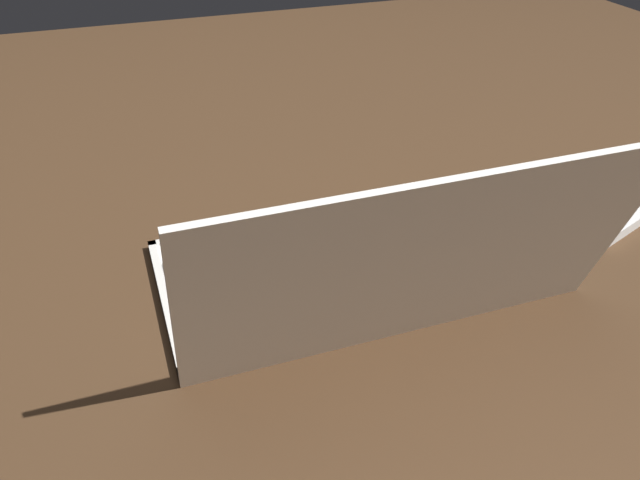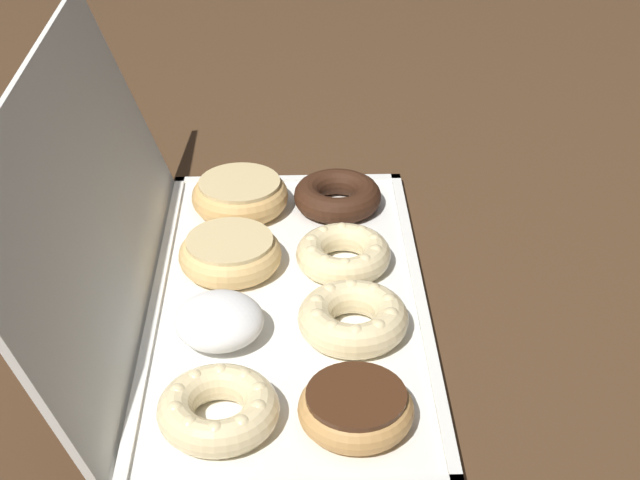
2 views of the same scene
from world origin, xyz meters
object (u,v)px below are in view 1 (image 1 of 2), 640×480
cruller_donut_2 (297,238)px  glazed_ring_donut_7 (228,304)px  donut_box (352,265)px  cruller_donut_4 (490,250)px  chocolate_frosted_donut_0 (450,209)px  cruller_donut_1 (372,221)px  napkin_stack (592,214)px  powdered_filled_donut_5 (414,267)px  glazed_ring_donut_6 (326,286)px  chocolate_cake_ring_donut_3 (209,256)px

cruller_donut_2 → glazed_ring_donut_7: bearing=42.6°
donut_box → cruller_donut_4: (-0.19, 0.06, 0.02)m
chocolate_frosted_donut_0 → cruller_donut_1: (0.14, -0.01, 0.00)m
glazed_ring_donut_7 → napkin_stack: 0.63m
glazed_ring_donut_7 → napkin_stack: glazed_ring_donut_7 is taller
napkin_stack → powdered_filled_donut_5: bearing=10.2°
napkin_stack → chocolate_frosted_donut_0: bearing=-15.9°
donut_box → glazed_ring_donut_6: 0.10m
chocolate_frosted_donut_0 → napkin_stack: 0.24m
donut_box → glazed_ring_donut_7: glazed_ring_donut_7 is taller
glazed_ring_donut_6 → glazed_ring_donut_7: size_ratio=0.97×
cruller_donut_4 → glazed_ring_donut_6: glazed_ring_donut_6 is taller
donut_box → cruller_donut_4: size_ratio=4.98×
donut_box → chocolate_cake_ring_donut_3: size_ratio=5.06×
chocolate_cake_ring_donut_3 → glazed_ring_donut_7: bearing=90.7°
chocolate_frosted_donut_0 → chocolate_cake_ring_donut_3: bearing=-0.1°
powdered_filled_donut_5 → chocolate_cake_ring_donut_3: bearing=-26.4°
donut_box → glazed_ring_donut_7: 0.21m
glazed_ring_donut_6 → cruller_donut_4: bearing=-179.5°
donut_box → chocolate_cake_ring_donut_3: 0.21m
cruller_donut_1 → chocolate_frosted_donut_0: bearing=177.8°
glazed_ring_donut_6 → glazed_ring_donut_7: bearing=-2.4°
cruller_donut_2 → cruller_donut_4: cruller_donut_4 is taller
powdered_filled_donut_5 → glazed_ring_donut_7: bearing=-2.1°
cruller_donut_2 → powdered_filled_donut_5: powdered_filled_donut_5 is taller
cruller_donut_1 → glazed_ring_donut_7: 0.29m
cruller_donut_1 → cruller_donut_4: 0.19m
chocolate_frosted_donut_0 → donut_box: bearing=17.6°
donut_box → cruller_donut_1: bearing=-131.7°
donut_box → cruller_donut_1: (-0.06, -0.07, 0.02)m
cruller_donut_1 → glazed_ring_donut_6: size_ratio=0.98×
donut_box → chocolate_cake_ring_donut_3: bearing=-17.3°
powdered_filled_donut_5 → glazed_ring_donut_6: powdered_filled_donut_5 is taller
cruller_donut_2 → glazed_ring_donut_6: size_ratio=0.93×
cruller_donut_1 → cruller_donut_4: bearing=135.6°
chocolate_cake_ring_donut_3 → powdered_filled_donut_5: (-0.27, 0.13, 0.01)m
cruller_donut_4 → napkin_stack: cruller_donut_4 is taller
cruller_donut_1 → cruller_donut_2: size_ratio=1.06×
chocolate_cake_ring_donut_3 → cruller_donut_4: size_ratio=0.98×
glazed_ring_donut_7 → napkin_stack: size_ratio=0.89×
chocolate_cake_ring_donut_3 → glazed_ring_donut_6: glazed_ring_donut_6 is taller
napkin_stack → cruller_donut_4: bearing=13.9°
powdered_filled_donut_5 → glazed_ring_donut_7: powdered_filled_donut_5 is taller
chocolate_frosted_donut_0 → cruller_donut_4: cruller_donut_4 is taller
donut_box → cruller_donut_1: 0.09m
powdered_filled_donut_5 → napkin_stack: powdered_filled_donut_5 is taller
chocolate_cake_ring_donut_3 → glazed_ring_donut_7: size_ratio=0.91×
chocolate_frosted_donut_0 → powdered_filled_donut_5: 0.18m
napkin_stack → cruller_donut_2: bearing=-7.8°
donut_box → cruller_donut_4: bearing=161.8°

